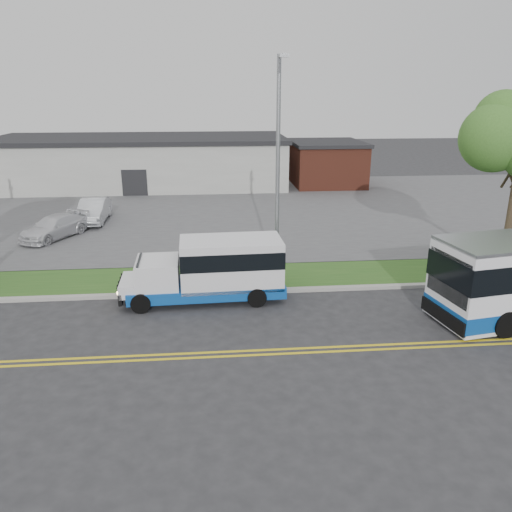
{
  "coord_description": "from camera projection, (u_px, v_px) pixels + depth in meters",
  "views": [
    {
      "loc": [
        0.15,
        -18.5,
        8.22
      ],
      "look_at": [
        1.93,
        1.27,
        1.6
      ],
      "focal_mm": 35.0,
      "sensor_mm": 36.0,
      "label": 1
    }
  ],
  "objects": [
    {
      "name": "lane_line_south",
      "position": [
        212.0,
        357.0,
        16.15
      ],
      "size": [
        70.0,
        0.12,
        0.01
      ],
      "primitive_type": "cube",
      "color": "gold",
      "rests_on": "ground"
    },
    {
      "name": "streetlight_near",
      "position": [
        278.0,
        164.0,
        21.25
      ],
      "size": [
        0.35,
        1.53,
        9.5
      ],
      "color": "gray",
      "rests_on": "verge"
    },
    {
      "name": "shuttle_bus",
      "position": [
        215.0,
        268.0,
        20.25
      ],
      "size": [
        6.72,
        2.45,
        2.54
      ],
      "rotation": [
        0.0,
        0.0,
        0.04
      ],
      "color": "#0D4495",
      "rests_on": "ground"
    },
    {
      "name": "parking_lot",
      "position": [
        210.0,
        209.0,
        36.12
      ],
      "size": [
        80.0,
        25.0,
        0.1
      ],
      "primitive_type": "cube",
      "color": "#4C4C4F",
      "rests_on": "ground"
    },
    {
      "name": "brick_wing",
      "position": [
        326.0,
        163.0,
        44.91
      ],
      "size": [
        6.3,
        7.3,
        3.9
      ],
      "color": "brown",
      "rests_on": "ground"
    },
    {
      "name": "parked_car_a",
      "position": [
        93.0,
        211.0,
        32.12
      ],
      "size": [
        1.66,
        4.55,
        1.49
      ],
      "primitive_type": "imported",
      "rotation": [
        0.0,
        0.0,
        0.02
      ],
      "color": "silver",
      "rests_on": "parking_lot"
    },
    {
      "name": "ground",
      "position": [
        211.0,
        305.0,
        20.07
      ],
      "size": [
        140.0,
        140.0,
        0.0
      ],
      "primitive_type": "plane",
      "color": "#28282B",
      "rests_on": "ground"
    },
    {
      "name": "verge",
      "position": [
        211.0,
        278.0,
        22.79
      ],
      "size": [
        80.0,
        3.3,
        0.1
      ],
      "primitive_type": "cube",
      "color": "#28541C",
      "rests_on": "ground"
    },
    {
      "name": "lane_line_north",
      "position": [
        212.0,
        352.0,
        16.43
      ],
      "size": [
        70.0,
        0.12,
        0.01
      ],
      "primitive_type": "cube",
      "color": "gold",
      "rests_on": "ground"
    },
    {
      "name": "parked_car_b",
      "position": [
        54.0,
        227.0,
        28.64
      ],
      "size": [
        3.64,
        4.7,
        1.27
      ],
      "primitive_type": "imported",
      "rotation": [
        0.0,
        0.0,
        -0.49
      ],
      "color": "silver",
      "rests_on": "parking_lot"
    },
    {
      "name": "commercial_building",
      "position": [
        142.0,
        161.0,
        44.38
      ],
      "size": [
        25.4,
        10.4,
        4.35
      ],
      "color": "#9E9E99",
      "rests_on": "ground"
    },
    {
      "name": "curb",
      "position": [
        211.0,
        293.0,
        21.09
      ],
      "size": [
        80.0,
        0.3,
        0.15
      ],
      "primitive_type": "cube",
      "color": "#9E9B93",
      "rests_on": "ground"
    }
  ]
}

